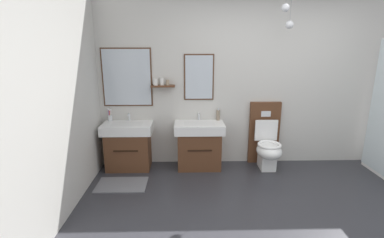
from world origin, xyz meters
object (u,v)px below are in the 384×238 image
(vanity_sink_left, at_px, (129,145))
(vanity_sink_right, at_px, (199,144))
(toilet, at_px, (266,144))
(soap_dispenser, at_px, (218,115))
(toothbrush_cup, at_px, (110,117))

(vanity_sink_left, distance_m, vanity_sink_right, 1.09)
(toilet, xyz_separation_m, soap_dispenser, (-0.74, 0.17, 0.42))
(vanity_sink_right, distance_m, toilet, 1.05)
(vanity_sink_left, distance_m, soap_dispenser, 1.46)
(toilet, bearing_deg, vanity_sink_right, 179.61)
(vanity_sink_right, height_order, soap_dispenser, soap_dispenser)
(vanity_sink_left, height_order, toothbrush_cup, toothbrush_cup)
(toilet, height_order, soap_dispenser, toilet)
(vanity_sink_left, xyz_separation_m, toilet, (2.14, -0.01, 0.00))
(toilet, xyz_separation_m, toothbrush_cup, (-2.43, 0.16, 0.40))
(vanity_sink_left, height_order, vanity_sink_right, same)
(vanity_sink_right, xyz_separation_m, toothbrush_cup, (-1.38, 0.15, 0.40))
(soap_dispenser, bearing_deg, vanity_sink_left, -173.29)
(vanity_sink_left, bearing_deg, soap_dispenser, 6.71)
(toothbrush_cup, height_order, soap_dispenser, toothbrush_cup)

